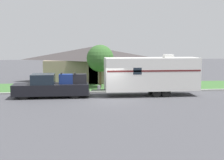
# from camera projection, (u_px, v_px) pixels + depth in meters

# --- Properties ---
(ground_plane) EXTENTS (120.00, 120.00, 0.00)m
(ground_plane) POSITION_uv_depth(u_px,v_px,m) (110.00, 100.00, 25.04)
(ground_plane) COLOR #47474C
(curb_strip) EXTENTS (80.00, 0.30, 0.14)m
(curb_strip) POSITION_uv_depth(u_px,v_px,m) (105.00, 92.00, 28.73)
(curb_strip) COLOR #999993
(curb_strip) RESTS_ON ground_plane
(lawn_strip) EXTENTS (80.00, 7.00, 0.03)m
(lawn_strip) POSITION_uv_depth(u_px,v_px,m) (102.00, 87.00, 32.34)
(lawn_strip) COLOR #3D6B33
(lawn_strip) RESTS_ON ground_plane
(house_across_street) EXTENTS (11.72, 7.21, 4.08)m
(house_across_street) POSITION_uv_depth(u_px,v_px,m) (92.00, 63.00, 37.34)
(house_across_street) COLOR gray
(house_across_street) RESTS_ON ground_plane
(pickup_truck) EXTENTS (6.36, 2.05, 2.07)m
(pickup_truck) POSITION_uv_depth(u_px,v_px,m) (52.00, 87.00, 26.14)
(pickup_truck) COLOR black
(pickup_truck) RESTS_ON ground_plane
(travel_trailer) EXTENTS (9.25, 2.27, 3.57)m
(travel_trailer) POSITION_uv_depth(u_px,v_px,m) (152.00, 74.00, 26.95)
(travel_trailer) COLOR black
(travel_trailer) RESTS_ON ground_plane
(mailbox) EXTENTS (0.48, 0.20, 1.23)m
(mailbox) POSITION_uv_depth(u_px,v_px,m) (172.00, 80.00, 30.49)
(mailbox) COLOR brown
(mailbox) RESTS_ON ground_plane
(tree_in_yard) EXTENTS (2.74, 2.74, 4.36)m
(tree_in_yard) POSITION_uv_depth(u_px,v_px,m) (100.00, 58.00, 31.51)
(tree_in_yard) COLOR brown
(tree_in_yard) RESTS_ON ground_plane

